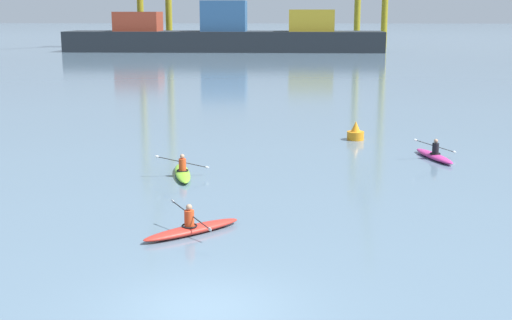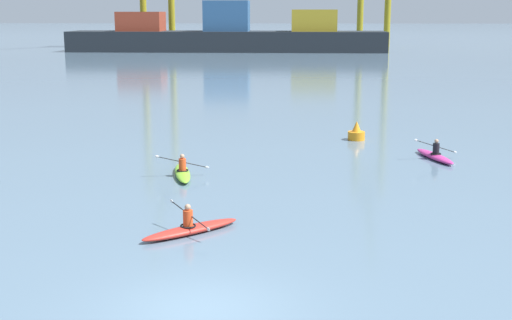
% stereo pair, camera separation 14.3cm
% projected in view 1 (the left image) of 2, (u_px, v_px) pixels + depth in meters
% --- Properties ---
extents(ground_plane, '(800.00, 800.00, 0.00)m').
position_uv_depth(ground_plane, '(204.00, 310.00, 15.53)').
color(ground_plane, slate).
extents(container_barge, '(53.91, 8.93, 8.52)m').
position_uv_depth(container_barge, '(225.00, 36.00, 116.90)').
color(container_barge, '#1E2328').
rests_on(container_barge, ground).
extents(channel_buoy, '(0.90, 0.90, 1.00)m').
position_uv_depth(channel_buoy, '(356.00, 133.00, 36.16)').
color(channel_buoy, orange).
rests_on(channel_buoy, ground).
extents(kayak_red, '(2.96, 2.68, 0.95)m').
position_uv_depth(kayak_red, '(192.00, 228.00, 20.86)').
color(kayak_red, red).
rests_on(kayak_red, ground).
extents(kayak_magenta, '(2.13, 3.44, 1.02)m').
position_uv_depth(kayak_magenta, '(434.00, 155.00, 31.49)').
color(kayak_magenta, '#C13384').
rests_on(kayak_magenta, ground).
extents(kayak_lime, '(2.19, 3.45, 0.95)m').
position_uv_depth(kayak_lime, '(182.00, 172.00, 28.16)').
color(kayak_lime, '#7ABC2D').
rests_on(kayak_lime, ground).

